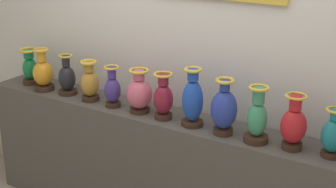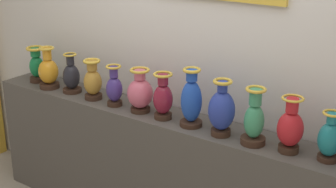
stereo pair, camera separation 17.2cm
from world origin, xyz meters
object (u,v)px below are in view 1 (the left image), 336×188
object	(u,v)px
vase_ochre	(90,82)
vase_rose	(139,93)
vase_onyx	(67,78)
vase_crimson	(294,125)
vase_emerald	(30,67)
vase_indigo	(112,89)
vase_teal	(333,135)
vase_amber	(43,73)
vase_jade	(257,119)
vase_sapphire	(193,100)
vase_cobalt	(224,109)
vase_burgundy	(163,98)

from	to	relation	value
vase_ochre	vase_rose	size ratio (longest dim) A/B	0.98
vase_onyx	vase_crimson	world-z (taller)	vase_crimson
vase_emerald	vase_indigo	xyz separation A→B (m)	(0.91, -0.05, -0.01)
vase_teal	vase_emerald	bearing A→B (deg)	179.96
vase_amber	vase_jade	size ratio (longest dim) A/B	0.94
vase_sapphire	vase_teal	xyz separation A→B (m)	(0.91, 0.03, -0.05)
vase_emerald	vase_sapphire	distance (m)	1.58
vase_emerald	vase_amber	distance (m)	0.21
vase_indigo	vase_teal	size ratio (longest dim) A/B	1.04
vase_cobalt	vase_emerald	bearing A→B (deg)	178.36
vase_ochre	vase_cobalt	xyz separation A→B (m)	(1.13, -0.02, 0.03)
vase_ochre	vase_rose	bearing A→B (deg)	0.69
vase_emerald	vase_rose	size ratio (longest dim) A/B	0.95
vase_amber	vase_rose	distance (m)	0.93
vase_rose	vase_cobalt	bearing A→B (deg)	-1.82
vase_amber	vase_onyx	bearing A→B (deg)	8.43
vase_jade	vase_crimson	world-z (taller)	vase_jade
vase_jade	vase_teal	size ratio (longest dim) A/B	1.22
vase_onyx	vase_crimson	bearing A→B (deg)	-0.18
vase_ochre	vase_teal	xyz separation A→B (m)	(1.80, 0.03, -0.01)
vase_sapphire	vase_ochre	bearing A→B (deg)	-179.98
vase_ochre	vase_burgundy	bearing A→B (deg)	-0.47
vase_ochre	vase_sapphire	size ratio (longest dim) A/B	0.78
vase_onyx	vase_rose	size ratio (longest dim) A/B	0.99
vase_ochre	vase_cobalt	bearing A→B (deg)	-0.81
vase_emerald	vase_rose	xyz separation A→B (m)	(1.14, -0.03, -0.00)
vase_rose	vase_crimson	size ratio (longest dim) A/B	0.92
vase_ochre	vase_emerald	bearing A→B (deg)	176.97
vase_sapphire	vase_jade	xyz separation A→B (m)	(0.46, -0.01, -0.02)
vase_burgundy	vase_sapphire	size ratio (longest dim) A/B	0.82
vase_onyx	vase_ochre	distance (m)	0.25
vase_ochre	vase_indigo	bearing A→B (deg)	-2.80
vase_emerald	vase_sapphire	size ratio (longest dim) A/B	0.76
vase_burgundy	vase_cobalt	size ratio (longest dim) A/B	0.88
vase_onyx	vase_rose	world-z (taller)	vase_rose
vase_ochre	vase_rose	world-z (taller)	vase_rose
vase_emerald	vase_crimson	size ratio (longest dim) A/B	0.88
vase_sapphire	vase_amber	bearing A→B (deg)	-179.23
vase_amber	vase_indigo	xyz separation A→B (m)	(0.70, 0.01, -0.00)
vase_ochre	vase_jade	bearing A→B (deg)	-0.55
vase_rose	vase_emerald	bearing A→B (deg)	178.46
vase_rose	vase_crimson	bearing A→B (deg)	0.22
vase_ochre	vase_indigo	size ratio (longest dim) A/B	1.01
vase_indigo	vase_rose	distance (m)	0.23
vase_jade	vase_teal	world-z (taller)	vase_jade
vase_sapphire	vase_crimson	bearing A→B (deg)	0.79
vase_onyx	vase_crimson	size ratio (longest dim) A/B	0.92
vase_cobalt	vase_jade	size ratio (longest dim) A/B	1.02
vase_onyx	vase_burgundy	size ratio (longest dim) A/B	0.96
vase_cobalt	vase_jade	distance (m)	0.23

